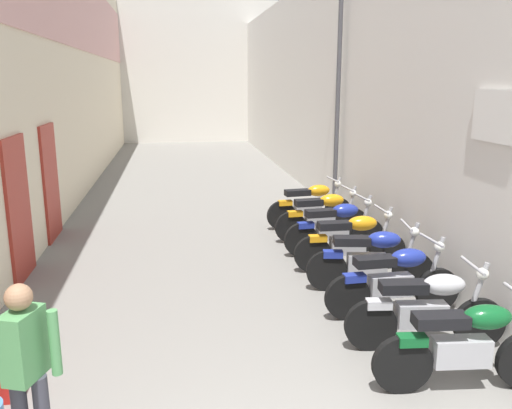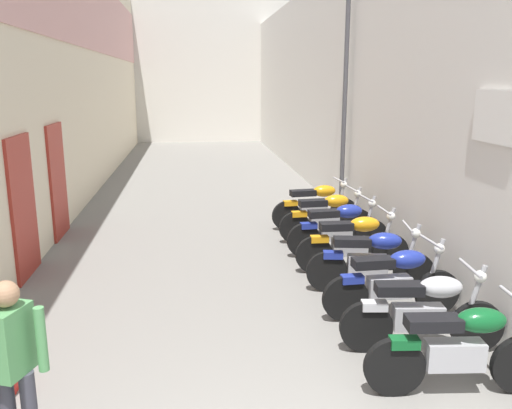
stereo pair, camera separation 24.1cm
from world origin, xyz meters
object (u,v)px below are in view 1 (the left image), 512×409
(motorcycle_seventh, at_px, (323,215))
(motorcycle_second, at_px, (427,308))
(motorcycle_fourth, at_px, (371,258))
(motorcycle_eighth, at_px, (311,204))
(motorcycle_nearest, at_px, (467,344))
(motorcycle_third, at_px, (395,279))
(street_lamp, at_px, (334,90))
(pedestrian_by_doorway, at_px, (26,366))
(motorcycle_fifth, at_px, (351,240))
(motorcycle_sixth, at_px, (336,226))

(motorcycle_seventh, bearing_deg, motorcycle_second, -90.00)
(motorcycle_fourth, relative_size, motorcycle_eighth, 0.99)
(motorcycle_eighth, bearing_deg, motorcycle_nearest, -90.00)
(motorcycle_third, xyz_separation_m, motorcycle_seventh, (-0.00, 3.37, 0.00))
(street_lamp, bearing_deg, pedestrian_by_doorway, -121.78)
(motorcycle_nearest, distance_m, motorcycle_fifth, 3.45)
(motorcycle_seventh, relative_size, pedestrian_by_doorway, 1.18)
(motorcycle_third, distance_m, motorcycle_fourth, 0.84)
(motorcycle_fifth, xyz_separation_m, motorcycle_eighth, (-0.00, 2.58, 0.00))
(motorcycle_eighth, bearing_deg, street_lamp, 52.01)
(motorcycle_second, height_order, street_lamp, street_lamp)
(motorcycle_fourth, bearing_deg, motorcycle_sixth, 90.00)
(pedestrian_by_doorway, bearing_deg, motorcycle_nearest, 7.59)
(motorcycle_sixth, bearing_deg, motorcycle_third, -90.00)
(motorcycle_third, bearing_deg, motorcycle_second, -90.00)
(motorcycle_eighth, bearing_deg, motorcycle_third, -90.00)
(motorcycle_second, bearing_deg, street_lamp, 83.43)
(motorcycle_second, relative_size, motorcycle_eighth, 1.00)
(motorcycle_sixth, bearing_deg, street_lamp, 75.09)
(motorcycle_nearest, bearing_deg, motorcycle_second, 90.00)
(motorcycle_fifth, height_order, motorcycle_seventh, same)
(motorcycle_nearest, bearing_deg, street_lamp, 84.22)
(motorcycle_second, distance_m, motorcycle_eighth, 5.19)
(motorcycle_nearest, distance_m, motorcycle_fourth, 2.58)
(motorcycle_third, relative_size, motorcycle_fifth, 1.00)
(motorcycle_nearest, distance_m, motorcycle_eighth, 6.04)
(motorcycle_second, relative_size, motorcycle_fourth, 1.01)
(motorcycle_second, relative_size, motorcycle_fifth, 1.00)
(motorcycle_sixth, height_order, pedestrian_by_doorway, pedestrian_by_doorway)
(motorcycle_second, bearing_deg, motorcycle_sixth, 90.00)
(motorcycle_sixth, height_order, motorcycle_seventh, same)
(motorcycle_eighth, bearing_deg, motorcycle_second, -90.00)
(motorcycle_fifth, bearing_deg, motorcycle_nearest, -90.00)
(motorcycle_sixth, xyz_separation_m, street_lamp, (0.70, 2.64, 2.29))
(motorcycle_second, height_order, motorcycle_sixth, same)
(motorcycle_second, relative_size, motorcycle_sixth, 1.00)
(motorcycle_seventh, bearing_deg, street_lamp, 68.92)
(motorcycle_second, xyz_separation_m, motorcycle_eighth, (0.00, 5.19, 0.00))
(motorcycle_fifth, distance_m, pedestrian_by_doorway, 5.60)
(motorcycle_third, bearing_deg, motorcycle_fifth, 90.00)
(motorcycle_third, distance_m, street_lamp, 5.72)
(motorcycle_second, relative_size, motorcycle_seventh, 1.00)
(motorcycle_second, height_order, motorcycle_third, same)
(motorcycle_fourth, height_order, pedestrian_by_doorway, pedestrian_by_doorway)
(motorcycle_nearest, relative_size, pedestrian_by_doorway, 1.18)
(motorcycle_fourth, xyz_separation_m, pedestrian_by_doorway, (-3.92, -3.10, 0.42))
(street_lamp, bearing_deg, motorcycle_fifth, -101.40)
(motorcycle_fourth, relative_size, street_lamp, 0.38)
(motorcycle_fourth, height_order, motorcycle_fifth, same)
(motorcycle_second, height_order, motorcycle_eighth, same)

